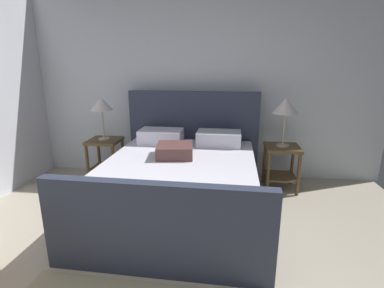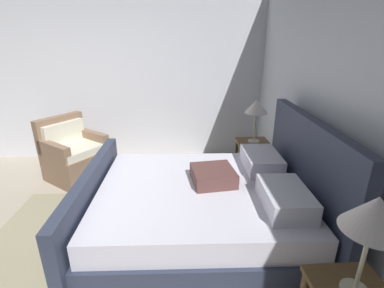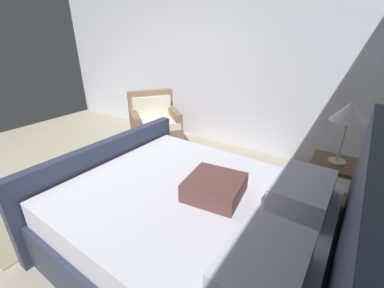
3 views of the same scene
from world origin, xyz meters
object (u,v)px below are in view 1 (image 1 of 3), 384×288
at_px(nightstand_left, 105,153).
at_px(table_lamp_left, 101,105).
at_px(nightstand_right, 281,160).
at_px(table_lamp_right, 286,107).
at_px(bed, 181,181).

relative_size(nightstand_left, table_lamp_left, 1.01).
height_order(nightstand_right, table_lamp_right, table_lamp_right).
xyz_separation_m(table_lamp_right, nightstand_left, (-2.46, 0.06, -0.71)).
bearing_deg(nightstand_left, bed, -33.15).
bearing_deg(table_lamp_left, bed, -33.15).
xyz_separation_m(nightstand_right, table_lamp_left, (-2.46, 0.06, 0.69)).
distance_m(nightstand_left, table_lamp_left, 0.69).
distance_m(table_lamp_right, nightstand_left, 2.56).
bearing_deg(bed, nightstand_left, 146.85).
bearing_deg(nightstand_left, table_lamp_right, -1.43).
relative_size(bed, table_lamp_left, 3.70).
bearing_deg(table_lamp_right, bed, -148.88).
relative_size(nightstand_right, table_lamp_left, 1.01).
height_order(table_lamp_right, nightstand_left, table_lamp_right).
bearing_deg(bed, table_lamp_left, 146.85).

